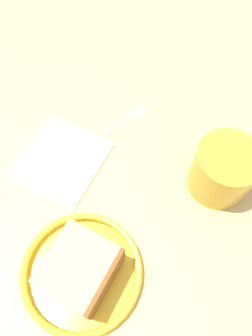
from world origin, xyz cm
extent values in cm
cube|color=tan|center=(0.00, 0.00, -1.90)|extent=(130.63, 130.63, 3.81)
cylinder|color=yellow|center=(-8.33, 1.24, 0.44)|extent=(17.28, 17.28, 0.88)
torus|color=yellow|center=(-8.33, 1.24, 1.37)|extent=(16.89, 16.89, 0.99)
cube|color=brown|center=(-8.33, 1.24, 1.18)|extent=(9.99, 8.92, 0.60)
cube|color=#DBC184|center=(-8.33, 1.24, 4.13)|extent=(9.99, 8.92, 5.30)
cube|color=brown|center=(-8.91, -2.90, 4.13)|extent=(9.00, 1.84, 5.30)
cylinder|color=gold|center=(12.29, -13.13, 4.36)|extent=(9.45, 9.45, 8.72)
cylinder|color=black|center=(12.29, -13.13, 6.87)|extent=(8.31, 8.31, 0.40)
torus|color=gold|center=(16.47, -15.32, 4.36)|extent=(4.56, 2.94, 4.69)
ellipsoid|color=silver|center=(21.45, 3.31, 0.40)|extent=(3.60, 3.24, 0.80)
cylinder|color=silver|center=(15.79, 6.61, 0.25)|extent=(8.99, 5.52, 0.50)
cube|color=beige|center=(6.97, 12.23, 0.30)|extent=(15.17, 14.56, 0.60)
camera|label=1|loc=(-12.68, -7.06, 45.67)|focal=32.92mm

